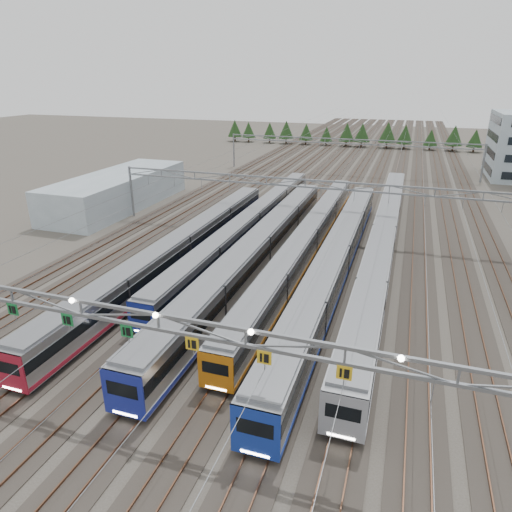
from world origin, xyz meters
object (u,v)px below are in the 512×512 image
(train_b, at_px, (251,223))
(gantry_mid, at_px, (305,190))
(gantry_near, at_px, (157,326))
(train_c, at_px, (258,250))
(west_shed, at_px, (118,190))
(gantry_far, at_px, (349,146))
(train_d, at_px, (307,240))
(train_f, at_px, (383,238))
(train_e, at_px, (336,259))
(train_a, at_px, (180,249))

(train_b, xyz_separation_m, gantry_mid, (6.75, 3.42, 4.44))
(train_b, xyz_separation_m, gantry_near, (6.70, -36.70, 5.14))
(train_c, height_order, west_shed, west_shed)
(gantry_far, bearing_deg, train_d, -87.58)
(train_f, bearing_deg, train_e, -116.34)
(west_shed, bearing_deg, gantry_mid, -7.29)
(gantry_far, distance_m, west_shed, 52.89)
(train_f, bearing_deg, train_d, -158.82)
(train_b, bearing_deg, gantry_near, -79.65)
(west_shed, bearing_deg, gantry_far, 50.48)
(train_d, bearing_deg, gantry_far, 92.42)
(train_c, xyz_separation_m, train_d, (4.50, 5.88, -0.25))
(train_c, bearing_deg, gantry_far, 87.82)
(train_f, relative_size, gantry_near, 1.21)
(train_a, height_order, gantry_far, gantry_far)
(train_d, bearing_deg, gantry_near, -94.12)
(gantry_near, xyz_separation_m, west_shed, (-33.53, 44.41, -4.31))
(train_d, relative_size, gantry_far, 1.02)
(train_d, bearing_deg, train_e, -51.21)
(gantry_mid, bearing_deg, gantry_far, 90.00)
(train_d, distance_m, gantry_far, 53.45)
(train_d, relative_size, west_shed, 1.92)
(train_d, xyz_separation_m, train_f, (9.00, 3.49, 0.13))
(gantry_far, bearing_deg, train_e, -83.45)
(train_f, bearing_deg, gantry_far, 102.75)
(train_f, xyz_separation_m, west_shed, (-44.83, 9.03, 0.64))
(train_b, bearing_deg, gantry_far, 82.06)
(train_a, xyz_separation_m, west_shed, (-22.33, 20.37, 0.70))
(train_a, height_order, train_f, train_f)
(train_c, xyz_separation_m, train_f, (13.50, 9.36, -0.11))
(train_e, relative_size, gantry_mid, 0.99)
(train_e, bearing_deg, west_shed, 155.81)
(train_b, distance_m, gantry_near, 37.66)
(train_d, relative_size, gantry_mid, 1.02)
(train_a, xyz_separation_m, gantry_mid, (11.25, 16.07, 4.31))
(train_a, xyz_separation_m, train_b, (4.50, 12.66, -0.13))
(train_a, height_order, gantry_mid, gantry_mid)
(train_a, bearing_deg, gantry_near, -65.02)
(train_c, distance_m, train_d, 7.41)
(train_e, xyz_separation_m, gantry_far, (-6.75, 58.82, 4.17))
(train_e, xyz_separation_m, west_shed, (-40.33, 18.11, 0.56))
(train_b, distance_m, train_f, 18.05)
(train_b, relative_size, train_d, 0.99)
(train_e, bearing_deg, gantry_near, -104.49)
(train_b, relative_size, gantry_near, 1.01)
(train_a, relative_size, gantry_far, 0.91)
(train_e, distance_m, gantry_near, 27.60)
(train_a, distance_m, gantry_near, 27.00)
(train_d, relative_size, gantry_near, 1.02)
(gantry_near, height_order, gantry_far, gantry_near)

